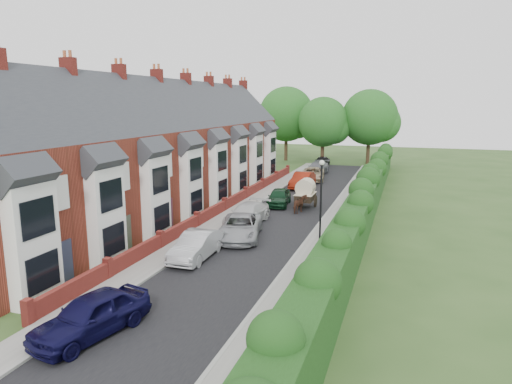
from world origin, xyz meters
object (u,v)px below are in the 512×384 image
Objects in this scene: lamppost at (321,191)px; car_green at (279,197)px; car_navy at (91,315)px; car_white at (247,214)px; horse at (300,204)px; car_silver_a at (196,246)px; car_grey at (318,168)px; car_beige at (313,174)px; car_silver_b at (240,227)px; horse_cart at (305,191)px; car_black at (322,161)px; car_red at (302,180)px.

lamppost is 1.23× the size of car_green.
car_navy reaches higher than car_white.
car_navy is 2.85× the size of horse.
car_grey is (0.64, 32.01, 0.00)m from car_silver_a.
car_silver_b is at bearing -98.42° from car_beige.
car_white is at bearing 66.94° from horse.
car_green reaches higher than car_white.
car_green is at bearing 102.10° from car_navy.
horse_cart reaches higher than car_grey.
car_green is 2.43m from horse_cart.
lamppost is 8.27m from horse.
lamppost reaches higher than horse_cart.
car_red is at bearing -79.12° from car_black.
horse_cart is at bearing 76.75° from car_silver_a.
car_red is 10.74m from horse.
car_silver_a is at bearing -115.93° from car_silver_b.
car_black is at bearing 96.18° from car_white.
car_black is at bearing 104.24° from car_navy.
car_silver_a is at bearing -100.47° from car_beige.
car_red reaches higher than car_grey.
horse_cart reaches higher than car_beige.
car_silver_a is 14.29m from horse_cart.
car_white reaches higher than horse.
car_silver_b is 3.63m from car_white.
lamppost is at bearing -22.00° from car_white.
horse is at bearing 61.47° from car_white.
car_grey is at bearing -72.10° from horse.
car_beige is 4.52m from car_grey.
car_silver_a is at bearing -86.01° from car_white.
car_silver_b is 1.28× the size of car_green.
car_silver_a is 12.54m from horse.
car_red is 0.94× the size of car_beige.
lamppost is 23.32m from car_beige.
car_red is at bearing 77.16° from car_silver_b.
car_grey is (-5.34, 27.14, -2.55)m from lamppost.
car_navy is at bearing -90.57° from car_silver_a.
car_navy is 0.87× the size of car_silver_b.
car_navy is 1.38× the size of horse_cart.
horse is at bearing 111.67° from lamppost.
car_navy is (-5.95, -13.80, -2.50)m from lamppost.
horse_cart is at bearing -73.87° from car_red.
car_silver_b is (0.95, 13.25, -0.05)m from car_navy.
horse_cart is (3.31, -25.53, 0.75)m from car_black.
car_red is (-5.10, 17.80, -2.50)m from lamppost.
car_navy is at bearing -99.92° from car_beige.
lamppost is 35.25m from car_black.
lamppost is 1.10× the size of car_navy.
lamppost reaches higher than car_silver_a.
car_navy is 16.80m from car_white.
car_red is 4.83m from car_beige.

